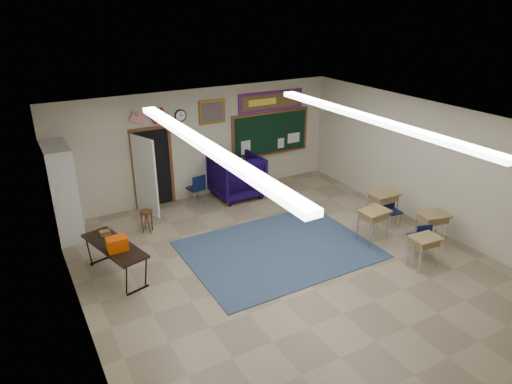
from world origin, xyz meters
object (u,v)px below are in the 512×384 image
wingback_armchair (236,176)px  student_desk_front_right (382,206)px  student_desk_front_left (373,224)px  folding_table (116,259)px  wooden_stool (147,221)px

wingback_armchair → student_desk_front_right: 4.03m
wingback_armchair → student_desk_front_left: bearing=110.3°
student_desk_front_left → folding_table: bearing=161.6°
wingback_armchair → folding_table: wingback_armchair is taller
wingback_armchair → wooden_stool: size_ratio=2.43×
student_desk_front_left → student_desk_front_right: student_desk_front_right is taller
wooden_stool → folding_table: bearing=-125.4°
wingback_armchair → wooden_stool: wingback_armchair is taller
student_desk_front_left → wooden_stool: size_ratio=1.45×
folding_table → wooden_stool: size_ratio=3.30×
student_desk_front_right → student_desk_front_left: bearing=-143.5°
student_desk_front_left → wooden_stool: student_desk_front_left is taller
student_desk_front_left → student_desk_front_right: 1.01m
wingback_armchair → folding_table: size_ratio=0.73×
student_desk_front_right → folding_table: size_ratio=0.46×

